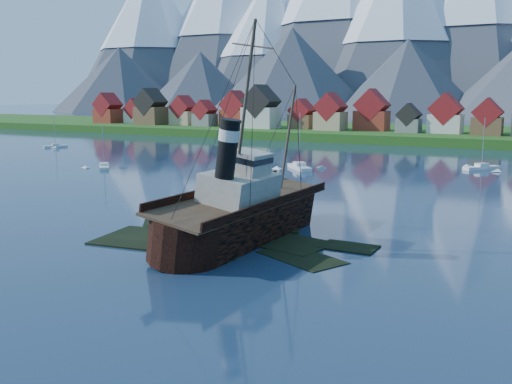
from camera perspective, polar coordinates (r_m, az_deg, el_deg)
The scene contains 10 objects.
ground at distance 65.07m, azimuth -4.83°, elevation -4.92°, with size 1400.00×1400.00×0.00m, color #1A2F4B.
shoal at distance 66.01m, azimuth -2.50°, elevation -5.00°, with size 31.71×21.24×1.14m.
shore_bank at distance 225.87m, azimuth 19.55°, elevation 5.05°, with size 600.00×80.00×3.20m, color #184814.
seawall at distance 188.53m, azimuth 17.73°, elevation 4.31°, with size 600.00×2.50×2.00m, color #3F3D38.
town at distance 215.81m, azimuth 10.15°, elevation 7.65°, with size 250.96×16.69×17.30m.
tugboat_wreck at distance 66.43m, azimuth -0.84°, elevation -1.75°, with size 7.49×32.26×25.57m.
sailboat_a at distance 132.92m, azimuth -14.94°, elevation 2.43°, with size 7.05×7.23×9.87m.
sailboat_b at distance 189.32m, azimuth -19.41°, elevation 4.32°, with size 5.37×6.84×10.22m.
sailboat_c at distance 126.81m, azimuth 4.36°, elevation 2.43°, with size 8.61×9.16×12.97m.
sailboat_d at distance 135.21m, azimuth 21.63°, elevation 2.21°, with size 7.39×7.98×11.89m.
Camera 1 is at (34.58, -52.59, 16.50)m, focal length 40.00 mm.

